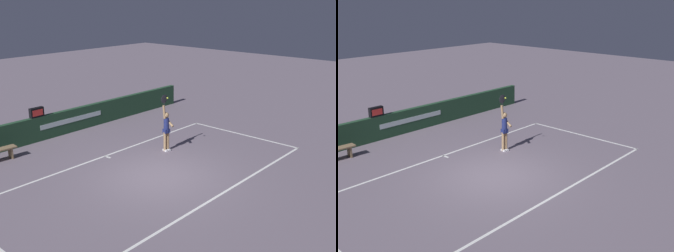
% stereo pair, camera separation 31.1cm
% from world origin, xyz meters
% --- Properties ---
extents(ground_plane, '(60.00, 60.00, 0.00)m').
position_xyz_m(ground_plane, '(0.00, 0.00, 0.00)').
color(ground_plane, slate).
extents(court_lines, '(11.51, 5.25, 0.00)m').
position_xyz_m(court_lines, '(0.00, 0.25, 0.00)').
color(court_lines, white).
rests_on(court_lines, ground).
extents(back_wall, '(15.83, 0.23, 1.04)m').
position_xyz_m(back_wall, '(0.00, 6.24, 0.52)').
color(back_wall, '#22452B').
rests_on(back_wall, ground).
extents(speed_display, '(0.60, 0.20, 0.41)m').
position_xyz_m(speed_display, '(-0.69, 6.24, 1.25)').
color(speed_display, black).
rests_on(speed_display, back_wall).
extents(tennis_player, '(0.45, 0.47, 2.31)m').
position_xyz_m(tennis_player, '(1.99, 1.43, 0.94)').
color(tennis_player, '#A07C55').
rests_on(tennis_player, ground).
extents(tennis_ball, '(0.07, 0.07, 0.07)m').
position_xyz_m(tennis_ball, '(1.78, 1.18, 2.22)').
color(tennis_ball, '#CAE33A').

